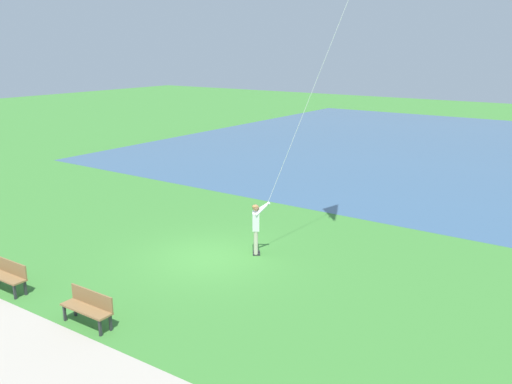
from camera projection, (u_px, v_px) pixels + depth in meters
The scene contains 6 objects.
ground_plane at pixel (207, 258), 17.82m from camera, with size 120.00×120.00×0.00m, color #3D7F33.
lake_water at pixel (500, 154), 35.15m from camera, with size 36.00×44.00×0.01m, color #385B7F.
walkway_path at pixel (73, 376), 11.40m from camera, with size 2.40×32.00×0.02m, color #ADA393.
person_kite_flyer at pixel (256, 224), 17.88m from camera, with size 0.56×0.61×1.83m.
park_bench_near_walkway at pixel (7, 274), 15.31m from camera, with size 0.47×1.51×0.88m.
park_bench_far_walkway at pixel (89, 306), 13.42m from camera, with size 0.47×1.51×0.88m.
Camera 1 is at (12.67, 10.91, 6.72)m, focal length 37.94 mm.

